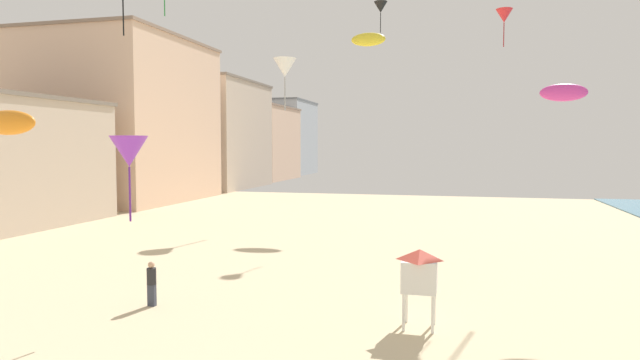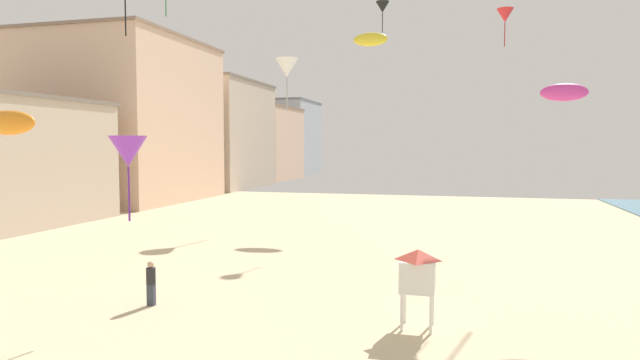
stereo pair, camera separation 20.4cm
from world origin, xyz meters
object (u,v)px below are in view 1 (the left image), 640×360
object	(u,v)px
kite_magenta_parafoil	(564,93)
kite_red_delta_2	(504,16)
kite_black_delta_2	(381,7)
kite_purple_delta	(129,151)
kite_white_delta	(285,68)
kite_flyer	(152,281)
lifeguard_stand	(420,271)
kite_yellow_parafoil	(368,39)
kite_orange_parafoil	(8,123)

from	to	relation	value
kite_magenta_parafoil	kite_red_delta_2	size ratio (longest dim) A/B	1.02
kite_black_delta_2	kite_purple_delta	bearing A→B (deg)	-102.34
kite_white_delta	kite_flyer	bearing A→B (deg)	-84.60
kite_black_delta_2	lifeguard_stand	bearing A→B (deg)	-78.67
kite_flyer	kite_yellow_parafoil	bearing A→B (deg)	-72.81
kite_flyer	kite_red_delta_2	world-z (taller)	kite_red_delta_2
lifeguard_stand	kite_black_delta_2	world-z (taller)	kite_black_delta_2
kite_white_delta	kite_black_delta_2	bearing A→B (deg)	-2.29
kite_black_delta_2	kite_orange_parafoil	size ratio (longest dim) A/B	1.00
kite_orange_parafoil	lifeguard_stand	bearing A→B (deg)	8.05
kite_magenta_parafoil	kite_orange_parafoil	world-z (taller)	kite_magenta_parafoil
kite_red_delta_2	kite_magenta_parafoil	bearing A→B (deg)	-62.94
kite_yellow_parafoil	kite_white_delta	xyz separation A→B (m)	(-5.74, -3.95, -2.58)
kite_white_delta	kite_orange_parafoil	xyz separation A→B (m)	(-2.05, -24.44, -5.11)
kite_white_delta	kite_yellow_parafoil	bearing A→B (deg)	34.50
kite_purple_delta	kite_orange_parafoil	size ratio (longest dim) A/B	1.32
kite_purple_delta	kite_orange_parafoil	bearing A→B (deg)	-171.07
kite_red_delta_2	kite_orange_parafoil	bearing A→B (deg)	-144.26
kite_flyer	kite_black_delta_2	world-z (taller)	kite_black_delta_2
kite_red_delta_2	kite_black_delta_2	bearing A→B (deg)	122.42
kite_purple_delta	kite_magenta_parafoil	bearing A→B (deg)	27.03
kite_yellow_parafoil	kite_red_delta_2	size ratio (longest dim) A/B	1.55
kite_magenta_parafoil	kite_orange_parafoil	bearing A→B (deg)	-156.65
kite_purple_delta	lifeguard_stand	bearing A→B (deg)	7.67
kite_flyer	kite_white_delta	xyz separation A→B (m)	(-2.13, 22.47, 10.83)
kite_purple_delta	kite_orange_parafoil	world-z (taller)	kite_orange_parafoil
kite_yellow_parafoil	kite_white_delta	size ratio (longest dim) A/B	0.70
kite_orange_parafoil	kite_flyer	bearing A→B (deg)	25.27
kite_white_delta	kite_purple_delta	bearing A→B (deg)	-84.78
lifeguard_stand	kite_purple_delta	world-z (taller)	kite_purple_delta
kite_magenta_parafoil	kite_white_delta	size ratio (longest dim) A/B	0.46
kite_magenta_parafoil	kite_purple_delta	distance (m)	16.74
kite_magenta_parafoil	kite_purple_delta	xyz separation A→B (m)	(-14.77, -7.53, -2.32)
kite_flyer	lifeguard_stand	bearing A→B (deg)	-155.12
kite_purple_delta	kite_red_delta_2	xyz separation A→B (m)	(12.73, 11.53, 6.35)
kite_magenta_parafoil	kite_red_delta_2	xyz separation A→B (m)	(-2.04, 4.00, 4.03)
kite_white_delta	kite_red_delta_2	distance (m)	19.28
kite_flyer	kite_white_delta	size ratio (longest dim) A/B	0.41
kite_purple_delta	kite_black_delta_2	size ratio (longest dim) A/B	1.32
lifeguard_stand	kite_purple_delta	xyz separation A→B (m)	(-9.58, -1.29, 3.82)
kite_red_delta_2	kite_orange_parafoil	size ratio (longest dim) A/B	0.81
lifeguard_stand	kite_magenta_parafoil	size ratio (longest dim) A/B	1.40
lifeguard_stand	kite_white_delta	distance (m)	27.24
kite_yellow_parafoil	kite_purple_delta	bearing A→B (deg)	-97.33
kite_orange_parafoil	kite_red_delta_2	bearing A→B (deg)	35.74
kite_purple_delta	kite_black_delta_2	bearing A→B (deg)	77.66
kite_magenta_parafoil	kite_yellow_parafoil	bearing A→B (deg)	119.02
kite_yellow_parafoil	kite_red_delta_2	xyz separation A→B (m)	(9.16, -16.19, -2.32)
kite_purple_delta	kite_orange_parafoil	xyz separation A→B (m)	(-4.22, -0.66, 0.98)
lifeguard_stand	kite_black_delta_2	size ratio (longest dim) A/B	1.17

